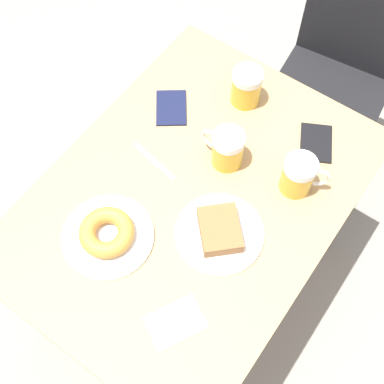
% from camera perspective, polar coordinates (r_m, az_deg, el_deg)
% --- Properties ---
extents(ground_plane, '(8.00, 8.00, 0.00)m').
position_cam_1_polar(ground_plane, '(2.13, 0.00, -9.87)').
color(ground_plane, gray).
extents(table, '(0.74, 1.01, 0.76)m').
position_cam_1_polar(table, '(1.50, 0.00, -1.61)').
color(table, tan).
rests_on(table, ground_plane).
extents(chair, '(0.44, 0.44, 0.92)m').
position_cam_1_polar(chair, '(2.06, 15.82, 13.38)').
color(chair, black).
rests_on(chair, ground_plane).
extents(plate_with_cake, '(0.23, 0.23, 0.05)m').
position_cam_1_polar(plate_with_cake, '(1.37, 2.96, -4.26)').
color(plate_with_cake, white).
rests_on(plate_with_cake, table).
extents(plate_with_donut, '(0.24, 0.24, 0.05)m').
position_cam_1_polar(plate_with_donut, '(1.38, -9.03, -4.44)').
color(plate_with_donut, white).
rests_on(plate_with_donut, table).
extents(beer_mug_left, '(0.09, 0.12, 0.12)m').
position_cam_1_polar(beer_mug_left, '(1.57, 5.82, 11.18)').
color(beer_mug_left, gold).
rests_on(beer_mug_left, table).
extents(beer_mug_center, '(0.12, 0.09, 0.12)m').
position_cam_1_polar(beer_mug_center, '(1.43, 11.35, 1.76)').
color(beer_mug_center, gold).
rests_on(beer_mug_center, table).
extents(beer_mug_right, '(0.13, 0.09, 0.12)m').
position_cam_1_polar(beer_mug_right, '(1.44, 3.75, 4.66)').
color(beer_mug_right, gold).
rests_on(beer_mug_right, table).
extents(napkin_folded, '(0.14, 0.16, 0.00)m').
position_cam_1_polar(napkin_folded, '(1.31, -1.74, -13.74)').
color(napkin_folded, white).
rests_on(napkin_folded, table).
extents(fork, '(0.16, 0.04, 0.00)m').
position_cam_1_polar(fork, '(1.49, -4.09, 3.33)').
color(fork, silver).
rests_on(fork, table).
extents(passport_near_edge, '(0.14, 0.15, 0.01)m').
position_cam_1_polar(passport_near_edge, '(1.56, 13.10, 5.13)').
color(passport_near_edge, black).
rests_on(passport_near_edge, table).
extents(passport_far_edge, '(0.15, 0.15, 0.01)m').
position_cam_1_polar(passport_far_edge, '(1.59, -2.23, 8.96)').
color(passport_far_edge, '#141938').
rests_on(passport_far_edge, table).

